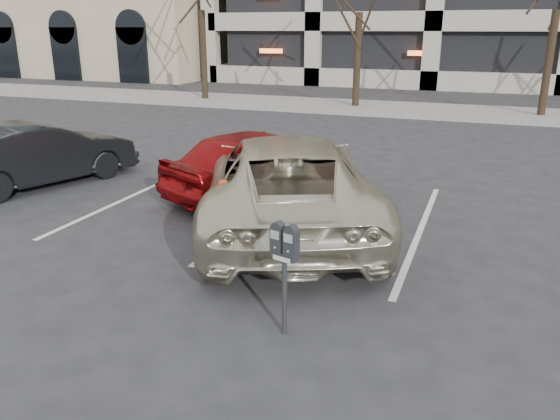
{
  "coord_description": "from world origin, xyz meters",
  "views": [
    {
      "loc": [
        2.27,
        -6.34,
        3.18
      ],
      "look_at": [
        -0.02,
        -0.42,
        1.05
      ],
      "focal_mm": 35.0,
      "sensor_mm": 36.0,
      "label": 1
    }
  ],
  "objects_px": {
    "parking_meter": "(285,252)",
    "car_red": "(257,161)",
    "car_dark": "(39,154)",
    "suv_silver": "(286,182)"
  },
  "relations": [
    {
      "from": "parking_meter",
      "to": "car_dark",
      "type": "relative_size",
      "value": 0.31
    },
    {
      "from": "car_dark",
      "to": "suv_silver",
      "type": "bearing_deg",
      "value": -166.72
    },
    {
      "from": "parking_meter",
      "to": "car_red",
      "type": "xyz_separation_m",
      "value": [
        -2.36,
        4.74,
        -0.29
      ]
    },
    {
      "from": "parking_meter",
      "to": "car_red",
      "type": "bearing_deg",
      "value": 132.52
    },
    {
      "from": "car_red",
      "to": "car_dark",
      "type": "xyz_separation_m",
      "value": [
        -4.56,
        -1.0,
        -0.01
      ]
    },
    {
      "from": "suv_silver",
      "to": "car_red",
      "type": "relative_size",
      "value": 1.57
    },
    {
      "from": "car_red",
      "to": "parking_meter",
      "type": "bearing_deg",
      "value": 140.72
    },
    {
      "from": "parking_meter",
      "to": "car_red",
      "type": "height_order",
      "value": "car_red"
    },
    {
      "from": "parking_meter",
      "to": "car_dark",
      "type": "xyz_separation_m",
      "value": [
        -6.92,
        3.74,
        -0.3
      ]
    },
    {
      "from": "parking_meter",
      "to": "car_dark",
      "type": "height_order",
      "value": "car_dark"
    }
  ]
}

